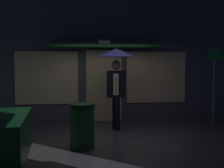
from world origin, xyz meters
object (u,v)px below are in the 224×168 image
(person_with_umbrella, at_px, (116,66))
(sidewalk_bollard, at_px, (81,115))
(street_sign_post, at_px, (214,80))
(trash_bin, at_px, (82,126))

(person_with_umbrella, height_order, sidewalk_bollard, person_with_umbrella)
(street_sign_post, relative_size, trash_bin, 2.40)
(person_with_umbrella, relative_size, street_sign_post, 0.96)
(person_with_umbrella, distance_m, trash_bin, 2.28)
(sidewalk_bollard, distance_m, trash_bin, 2.22)
(person_with_umbrella, bearing_deg, trash_bin, -130.32)
(person_with_umbrella, relative_size, trash_bin, 2.30)
(person_with_umbrella, bearing_deg, street_sign_post, -3.79)
(street_sign_post, relative_size, sidewalk_bollard, 3.55)
(person_with_umbrella, height_order, trash_bin, person_with_umbrella)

